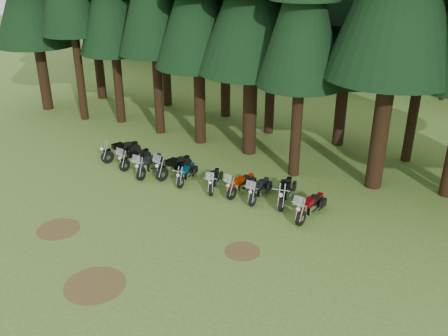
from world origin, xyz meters
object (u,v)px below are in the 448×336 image
at_px(motorcycle_0, 121,151).
at_px(motorcycle_1, 135,158).
at_px(motorcycle_9, 310,207).
at_px(motorcycle_3, 174,166).
at_px(motorcycle_4, 187,174).
at_px(motorcycle_7, 259,190).
at_px(motorcycle_5, 214,180).
at_px(motorcycle_6, 241,185).
at_px(motorcycle_8, 285,192).
at_px(motorcycle_2, 150,165).

bearing_deg(motorcycle_0, motorcycle_1, 4.52).
xyz_separation_m(motorcycle_0, motorcycle_9, (11.37, -0.72, 0.01)).
bearing_deg(motorcycle_3, motorcycle_4, -3.24).
xyz_separation_m(motorcycle_4, motorcycle_7, (3.98, 0.21, 0.04)).
height_order(motorcycle_5, motorcycle_9, motorcycle_9).
bearing_deg(motorcycle_0, motorcycle_5, 16.47).
bearing_deg(motorcycle_4, motorcycle_7, -7.32).
distance_m(motorcycle_1, motorcycle_9, 10.09).
height_order(motorcycle_3, motorcycle_9, motorcycle_3).
bearing_deg(motorcycle_6, motorcycle_5, -163.37).
bearing_deg(motorcycle_5, motorcycle_7, -16.35).
xyz_separation_m(motorcycle_4, motorcycle_9, (6.67, -0.21, 0.08)).
relative_size(motorcycle_6, motorcycle_7, 0.99).
relative_size(motorcycle_4, motorcycle_9, 0.84).
bearing_deg(motorcycle_9, motorcycle_4, -175.11).
height_order(motorcycle_1, motorcycle_3, motorcycle_3).
relative_size(motorcycle_1, motorcycle_3, 0.91).
relative_size(motorcycle_1, motorcycle_8, 0.91).
xyz_separation_m(motorcycle_2, motorcycle_6, (5.14, 0.47, -0.03)).
xyz_separation_m(motorcycle_2, motorcycle_5, (3.76, 0.26, -0.05)).
xyz_separation_m(motorcycle_1, motorcycle_3, (2.47, 0.13, 0.05)).
relative_size(motorcycle_4, motorcycle_6, 0.93).
bearing_deg(motorcycle_6, motorcycle_4, -167.31).
bearing_deg(motorcycle_3, motorcycle_2, -145.49).
distance_m(motorcycle_4, motorcycle_8, 5.19).
height_order(motorcycle_4, motorcycle_6, motorcycle_6).
xyz_separation_m(motorcycle_1, motorcycle_6, (6.40, 0.11, -0.00)).
xyz_separation_m(motorcycle_4, motorcycle_6, (2.99, 0.24, 0.03)).
distance_m(motorcycle_2, motorcycle_4, 2.17).
distance_m(motorcycle_1, motorcycle_8, 8.58).
relative_size(motorcycle_2, motorcycle_4, 1.16).
height_order(motorcycle_5, motorcycle_6, motorcycle_6).
relative_size(motorcycle_3, motorcycle_9, 1.00).
bearing_deg(motorcycle_2, motorcycle_7, -0.79).
xyz_separation_m(motorcycle_4, motorcycle_5, (1.60, 0.03, 0.02)).
xyz_separation_m(motorcycle_1, motorcycle_4, (3.42, -0.14, -0.04)).
relative_size(motorcycle_1, motorcycle_7, 1.00).
height_order(motorcycle_1, motorcycle_6, motorcycle_1).
bearing_deg(motorcycle_0, motorcycle_8, 21.03).
distance_m(motorcycle_0, motorcycle_9, 11.40).
bearing_deg(motorcycle_2, motorcycle_1, 159.05).
distance_m(motorcycle_1, motorcycle_3, 2.47).
height_order(motorcycle_5, motorcycle_8, motorcycle_5).
bearing_deg(motorcycle_1, motorcycle_9, 6.06).
distance_m(motorcycle_2, motorcycle_7, 6.15).
relative_size(motorcycle_2, motorcycle_9, 0.97).
relative_size(motorcycle_5, motorcycle_8, 0.85).
bearing_deg(motorcycle_6, motorcycle_7, 5.94).
xyz_separation_m(motorcycle_0, motorcycle_6, (7.69, -0.27, -0.04)).
distance_m(motorcycle_1, motorcycle_2, 1.31).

